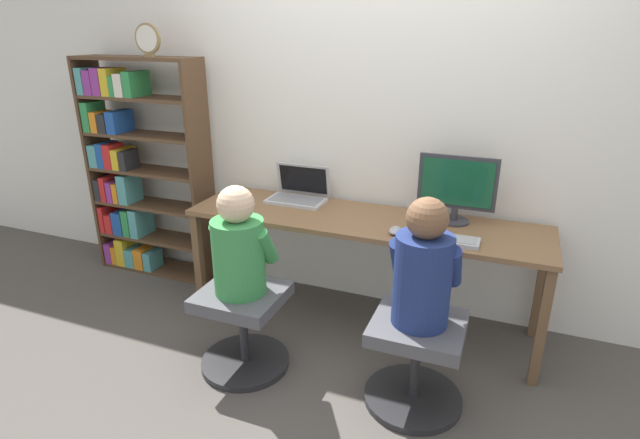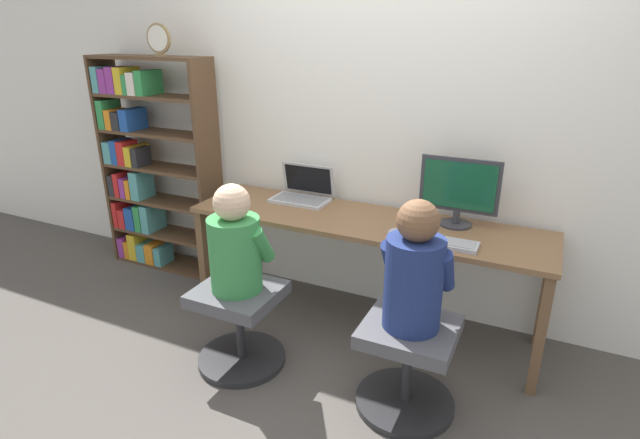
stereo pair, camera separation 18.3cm
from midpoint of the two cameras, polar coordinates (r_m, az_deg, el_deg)
The scene contains 13 objects.
ground_plane at distance 3.09m, azimuth 1.24°, elevation -14.13°, with size 14.00×14.00×0.00m, color #4C4742.
wall_back at distance 3.17m, azimuth 5.54°, elevation 12.18°, with size 10.00×0.05×2.60m.
desk at distance 3.02m, azimuth 3.23°, elevation -1.13°, with size 2.16×0.57×0.71m.
desktop_monitor at distance 2.95m, azimuth 13.64°, elevation 3.47°, with size 0.44×0.18×0.40m.
laptop at distance 3.30m, azimuth -4.08°, elevation 2.97°, with size 0.38×0.26×0.23m.
keyboard at distance 2.73m, azimuth 11.88°, elevation -2.16°, with size 0.39×0.13×0.03m.
computer_mouse_by_keyboard at distance 2.79m, azimuth 6.74°, elevation -1.27°, with size 0.07×0.11×0.03m.
office_chair_left at distance 2.58m, azimuth 8.83°, elevation -15.38°, with size 0.49×0.49×0.47m.
office_chair_right at distance 2.84m, azimuth -10.63°, elevation -11.74°, with size 0.49×0.49×0.47m.
person_at_monitor at distance 2.33m, azimuth 9.51°, elevation -5.65°, with size 0.33×0.29×0.62m.
person_at_laptop at distance 2.63m, azimuth -11.26°, elevation -3.11°, with size 0.34×0.29×0.59m.
bookshelf at distance 4.00m, azimuth -21.82°, elevation 5.09°, with size 0.95×0.26×1.61m.
desk_clock at distance 3.62m, azimuth -20.56°, elevation 18.72°, with size 0.19×0.03×0.21m.
Camera 1 is at (0.79, -2.41, 1.78)m, focal length 28.00 mm.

